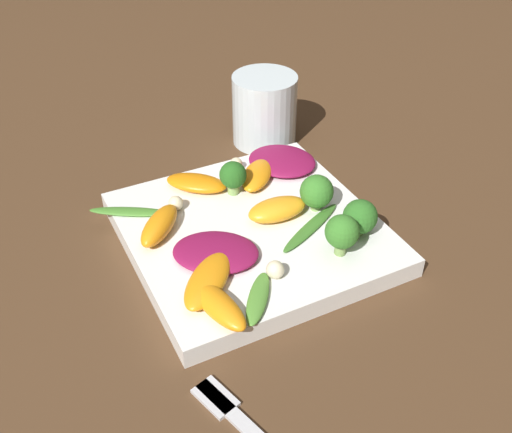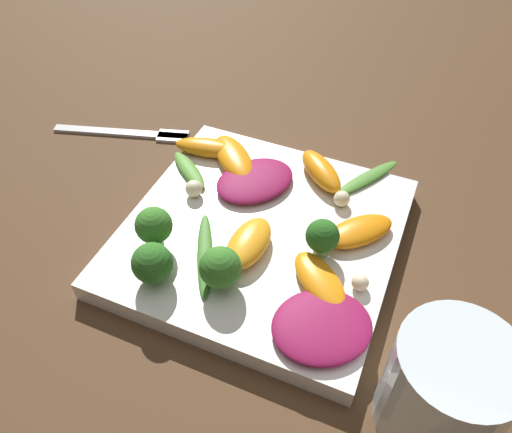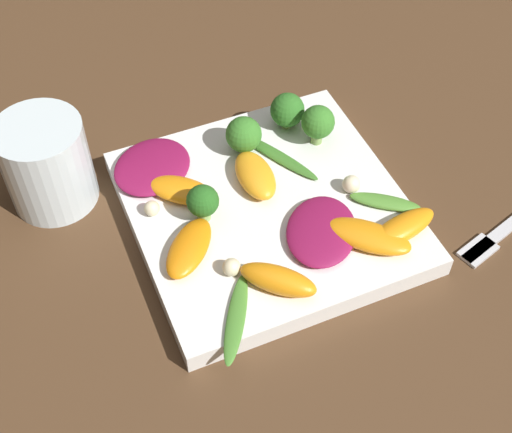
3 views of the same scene
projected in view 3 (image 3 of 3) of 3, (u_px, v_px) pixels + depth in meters
The scene contains 22 objects.
ground_plane at pixel (267, 218), 0.66m from camera, with size 2.40×2.40×0.00m, color #4C331E.
plate at pixel (267, 211), 0.65m from camera, with size 0.24×0.24×0.02m.
drinking_glass at pixel (47, 164), 0.65m from camera, with size 0.08×0.08×0.09m.
fork at pixel (509, 225), 0.65m from camera, with size 0.06×0.16×0.01m.
radicchio_leaf_0 at pixel (152, 167), 0.67m from camera, with size 0.10×0.10×0.01m.
radicchio_leaf_1 at pixel (321, 231), 0.62m from camera, with size 0.10×0.10×0.01m.
orange_segment_0 at pixel (258, 174), 0.66m from camera, with size 0.06×0.03×0.02m.
orange_segment_1 at pixel (401, 228), 0.62m from camera, with size 0.04×0.08×0.02m.
orange_segment_2 at pixel (181, 190), 0.65m from camera, with size 0.06×0.07×0.01m.
orange_segment_3 at pixel (278, 280), 0.58m from camera, with size 0.06×0.06×0.02m.
orange_segment_4 at pixel (189, 248), 0.60m from camera, with size 0.07×0.07×0.01m.
orange_segment_5 at pixel (368, 236), 0.61m from camera, with size 0.08×0.08×0.02m.
broccoli_floret_0 at pixel (203, 202), 0.62m from camera, with size 0.03×0.03×0.04m.
broccoli_floret_1 at pixel (318, 123), 0.68m from camera, with size 0.03×0.03×0.04m.
broccoli_floret_2 at pixel (244, 135), 0.67m from camera, with size 0.03×0.03×0.04m.
broccoli_floret_3 at pixel (287, 110), 0.70m from camera, with size 0.03×0.03×0.04m.
arugula_sprig_0 at pixel (385, 202), 0.64m from camera, with size 0.05×0.06×0.01m.
arugula_sprig_1 at pixel (278, 156), 0.68m from camera, with size 0.09×0.05×0.01m.
arugula_sprig_2 at pixel (236, 318), 0.57m from camera, with size 0.08×0.06×0.00m.
macadamia_nut_0 at pixel (232, 267), 0.59m from camera, with size 0.02×0.02×0.02m.
macadamia_nut_1 at pixel (152, 208), 0.63m from camera, with size 0.01×0.01×0.01m.
macadamia_nut_2 at pixel (351, 184), 0.65m from camera, with size 0.02×0.02×0.02m.
Camera 3 is at (-0.38, 0.17, 0.51)m, focal length 50.00 mm.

